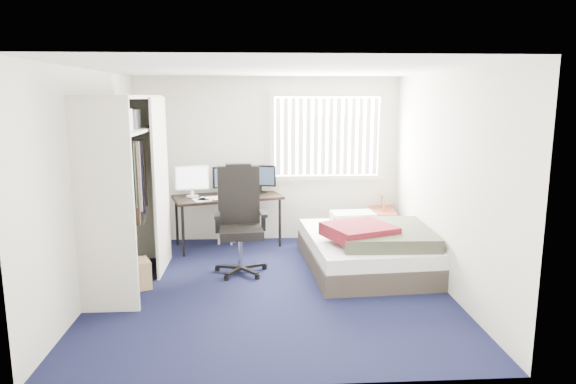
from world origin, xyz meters
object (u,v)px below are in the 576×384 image
(office_chair, at_px, (240,231))
(bed, at_px, (368,247))
(nightstand, at_px, (382,213))
(desk, at_px, (227,194))

(office_chair, bearing_deg, bed, -0.16)
(office_chair, bearing_deg, nightstand, 30.02)
(nightstand, bearing_deg, desk, -177.73)
(nightstand, relative_size, bed, 0.37)
(office_chair, xyz_separation_m, bed, (1.65, -0.00, -0.24))
(desk, distance_m, bed, 2.26)
(office_chair, height_order, nightstand, office_chair)
(desk, xyz_separation_m, bed, (1.87, -1.15, -0.51))
(desk, distance_m, nightstand, 2.39)
(bed, bearing_deg, office_chair, 179.84)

